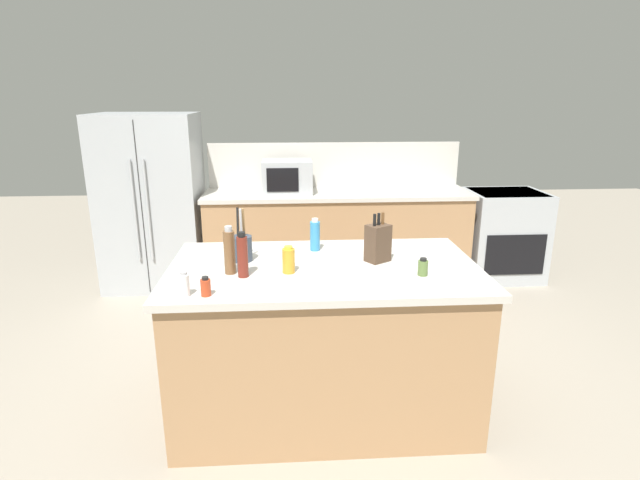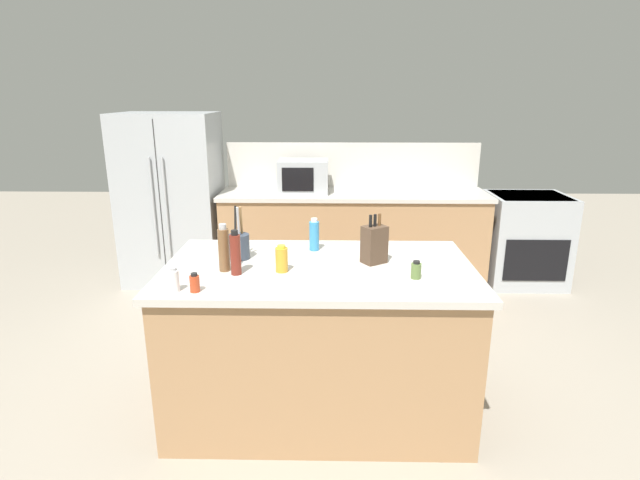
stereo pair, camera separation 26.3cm
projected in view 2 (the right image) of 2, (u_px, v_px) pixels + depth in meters
ground_plane at (319, 407)px, 3.13m from camera, size 14.00×14.00×0.00m
back_counter_run at (353, 238)px, 5.10m from camera, size 2.66×0.66×0.94m
wall_backsplash at (353, 165)px, 5.21m from camera, size 2.62×0.03×0.46m
kitchen_island at (319, 339)px, 3.00m from camera, size 1.77×1.02×0.94m
refrigerator at (172, 199)px, 5.08m from camera, size 0.95×0.75×1.71m
range_oven at (525, 239)px, 5.07m from camera, size 0.76×0.65×0.92m
microwave at (303, 176)px, 4.93m from camera, size 0.49×0.39×0.32m
knife_block at (374, 244)px, 2.89m from camera, size 0.16×0.16×0.29m
utensil_crock at (239, 245)px, 2.97m from camera, size 0.12×0.12×0.32m
honey_jar at (282, 259)px, 2.75m from camera, size 0.07×0.07×0.15m
dish_soap_bottle at (314, 235)px, 3.12m from camera, size 0.06×0.06×0.21m
spice_jar_paprika at (195, 283)px, 2.48m from camera, size 0.05×0.05×0.10m
spice_jar_oregano at (416, 270)px, 2.66m from camera, size 0.05×0.05×0.10m
vinegar_bottle at (236, 254)px, 2.70m from camera, size 0.06×0.06×0.25m
pepper_grinder at (224, 249)px, 2.75m from camera, size 0.06×0.06×0.27m
salt_shaker at (174, 280)px, 2.48m from camera, size 0.05×0.05×0.12m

